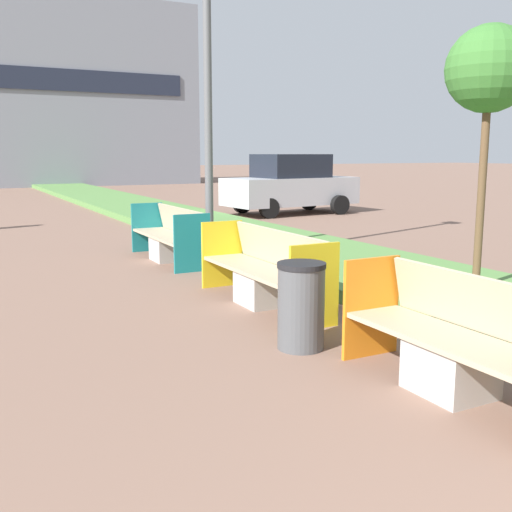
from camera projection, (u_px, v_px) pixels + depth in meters
name	position (u px, v px, depth m)	size (l,w,h in m)	color
planter_grass_strip	(243.00, 236.00, 13.16)	(2.80, 120.00, 0.18)	#568442
building_backdrop	(60.00, 94.00, 35.48)	(15.77, 5.16, 10.71)	gray
bench_orange_frame	(455.00, 348.00, 4.74)	(0.65, 2.07, 0.94)	#ADA8A0
bench_yellow_frame	(265.00, 275.00, 7.53)	(0.65, 2.45, 0.94)	#ADA8A0
bench_teal_frame	(170.00, 239.00, 10.64)	(0.65, 2.41, 0.94)	#ADA8A0
litter_bin	(301.00, 306.00, 5.81)	(0.47, 0.47, 0.85)	#4C4F51
street_lamp_post	(207.00, 39.00, 10.00)	(0.24, 0.44, 6.80)	#56595B
sapling_tree_near	(489.00, 72.00, 7.27)	(1.06, 1.06, 3.43)	brown
parked_car_distant	(291.00, 185.00, 18.75)	(4.34, 2.13, 1.86)	#B7BABF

